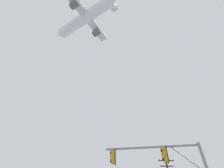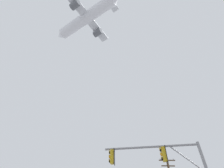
# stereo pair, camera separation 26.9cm
# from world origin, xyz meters

# --- Properties ---
(signal_pole_near) EXTENTS (6.27, 1.38, 5.52)m
(signal_pole_near) POSITION_xyz_m (3.25, 7.45, 4.21)
(signal_pole_near) COLOR gray
(signal_pole_near) RESTS_ON ground
(airplane) EXTENTS (20.95, 16.61, 6.46)m
(airplane) POSITION_xyz_m (-7.41, 20.94, 48.45)
(airplane) COLOR white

